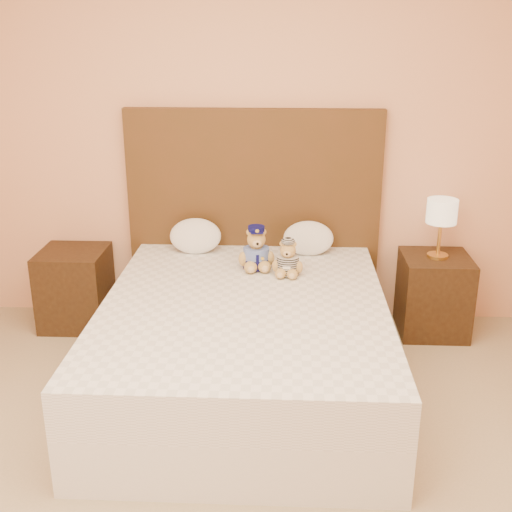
{
  "coord_description": "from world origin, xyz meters",
  "views": [
    {
      "loc": [
        0.23,
        -2.11,
        2.02
      ],
      "look_at": [
        0.05,
        1.45,
        0.73
      ],
      "focal_mm": 45.0,
      "sensor_mm": 36.0,
      "label": 1
    }
  ],
  "objects_px": {
    "pillow_right": "(308,237)",
    "pillow_left": "(195,234)",
    "bed": "(245,345)",
    "nightstand_right": "(434,295)",
    "nightstand_left": "(75,288)",
    "teddy_prisoner": "(288,258)",
    "lamp": "(442,214)",
    "teddy_police": "(256,248)"
  },
  "relations": [
    {
      "from": "nightstand_left",
      "to": "lamp",
      "type": "height_order",
      "value": "lamp"
    },
    {
      "from": "pillow_left",
      "to": "bed",
      "type": "bearing_deg",
      "value": -64.88
    },
    {
      "from": "teddy_police",
      "to": "teddy_prisoner",
      "type": "bearing_deg",
      "value": -36.03
    },
    {
      "from": "nightstand_right",
      "to": "nightstand_left",
      "type": "bearing_deg",
      "value": 180.0
    },
    {
      "from": "pillow_left",
      "to": "pillow_right",
      "type": "height_order",
      "value": "pillow_left"
    },
    {
      "from": "bed",
      "to": "teddy_prisoner",
      "type": "bearing_deg",
      "value": 60.2
    },
    {
      "from": "teddy_prisoner",
      "to": "pillow_left",
      "type": "distance_m",
      "value": 0.75
    },
    {
      "from": "lamp",
      "to": "pillow_left",
      "type": "xyz_separation_m",
      "value": [
        -1.64,
        0.03,
        -0.17
      ]
    },
    {
      "from": "bed",
      "to": "pillow_left",
      "type": "height_order",
      "value": "pillow_left"
    },
    {
      "from": "teddy_prisoner",
      "to": "pillow_left",
      "type": "bearing_deg",
      "value": 153.12
    },
    {
      "from": "nightstand_left",
      "to": "teddy_prisoner",
      "type": "xyz_separation_m",
      "value": [
        1.49,
        -0.38,
        0.39
      ]
    },
    {
      "from": "teddy_police",
      "to": "pillow_right",
      "type": "bearing_deg",
      "value": 33.35
    },
    {
      "from": "teddy_police",
      "to": "pillow_right",
      "type": "xyz_separation_m",
      "value": [
        0.34,
        0.3,
        -0.02
      ]
    },
    {
      "from": "lamp",
      "to": "teddy_prisoner",
      "type": "height_order",
      "value": "lamp"
    },
    {
      "from": "bed",
      "to": "nightstand_right",
      "type": "xyz_separation_m",
      "value": [
        1.25,
        0.8,
        -0.0
      ]
    },
    {
      "from": "pillow_right",
      "to": "pillow_left",
      "type": "bearing_deg",
      "value": 180.0
    },
    {
      "from": "pillow_left",
      "to": "lamp",
      "type": "bearing_deg",
      "value": -1.05
    },
    {
      "from": "lamp",
      "to": "pillow_right",
      "type": "xyz_separation_m",
      "value": [
        -0.87,
        0.03,
        -0.18
      ]
    },
    {
      "from": "pillow_left",
      "to": "pillow_right",
      "type": "distance_m",
      "value": 0.77
    },
    {
      "from": "lamp",
      "to": "bed",
      "type": "bearing_deg",
      "value": -147.38
    },
    {
      "from": "nightstand_left",
      "to": "pillow_left",
      "type": "relative_size",
      "value": 1.56
    },
    {
      "from": "pillow_left",
      "to": "pillow_right",
      "type": "relative_size",
      "value": 1.04
    },
    {
      "from": "nightstand_left",
      "to": "nightstand_right",
      "type": "xyz_separation_m",
      "value": [
        2.5,
        0.0,
        0.0
      ]
    },
    {
      "from": "nightstand_right",
      "to": "pillow_right",
      "type": "height_order",
      "value": "pillow_right"
    },
    {
      "from": "nightstand_right",
      "to": "teddy_prisoner",
      "type": "distance_m",
      "value": 1.14
    },
    {
      "from": "nightstand_right",
      "to": "pillow_right",
      "type": "distance_m",
      "value": 0.95
    },
    {
      "from": "lamp",
      "to": "pillow_left",
      "type": "relative_size",
      "value": 1.14
    },
    {
      "from": "pillow_right",
      "to": "teddy_police",
      "type": "bearing_deg",
      "value": -138.29
    },
    {
      "from": "bed",
      "to": "pillow_left",
      "type": "xyz_separation_m",
      "value": [
        -0.39,
        0.83,
        0.4
      ]
    },
    {
      "from": "bed",
      "to": "pillow_left",
      "type": "distance_m",
      "value": 1.0
    },
    {
      "from": "nightstand_left",
      "to": "teddy_police",
      "type": "xyz_separation_m",
      "value": [
        1.29,
        -0.27,
        0.41
      ]
    },
    {
      "from": "bed",
      "to": "nightstand_left",
      "type": "distance_m",
      "value": 1.48
    },
    {
      "from": "pillow_left",
      "to": "pillow_right",
      "type": "bearing_deg",
      "value": 0.0
    },
    {
      "from": "bed",
      "to": "nightstand_right",
      "type": "height_order",
      "value": "same"
    },
    {
      "from": "nightstand_left",
      "to": "teddy_prisoner",
      "type": "relative_size",
      "value": 2.44
    },
    {
      "from": "nightstand_left",
      "to": "bed",
      "type": "bearing_deg",
      "value": -32.62
    },
    {
      "from": "nightstand_left",
      "to": "teddy_police",
      "type": "bearing_deg",
      "value": -11.9
    },
    {
      "from": "teddy_police",
      "to": "teddy_prisoner",
      "type": "distance_m",
      "value": 0.23
    },
    {
      "from": "nightstand_right",
      "to": "teddy_police",
      "type": "xyz_separation_m",
      "value": [
        -1.21,
        -0.27,
        0.41
      ]
    },
    {
      "from": "pillow_left",
      "to": "nightstand_right",
      "type": "bearing_deg",
      "value": -1.05
    },
    {
      "from": "teddy_police",
      "to": "pillow_right",
      "type": "height_order",
      "value": "teddy_police"
    },
    {
      "from": "lamp",
      "to": "teddy_police",
      "type": "height_order",
      "value": "lamp"
    }
  ]
}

